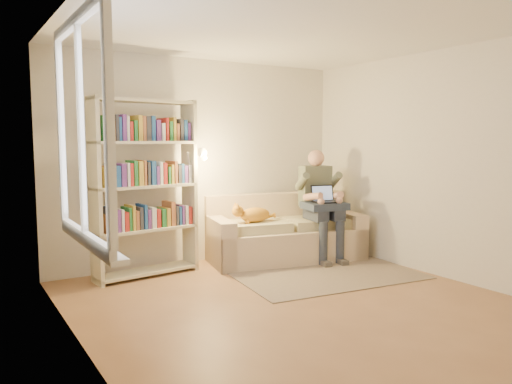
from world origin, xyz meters
TOP-DOWN VIEW (x-y plane):
  - floor at (0.00, 0.00)m, footprint 4.50×4.50m
  - ceiling at (0.00, 0.00)m, footprint 4.00×4.50m
  - wall_left at (-2.00, 0.00)m, footprint 0.02×4.50m
  - wall_right at (2.00, 0.00)m, footprint 0.02×4.50m
  - wall_back at (0.00, 2.25)m, footprint 4.00×0.02m
  - window at (-1.95, 0.20)m, footprint 0.12×1.52m
  - sofa at (0.95, 1.74)m, footprint 2.14×1.30m
  - person at (1.35, 1.50)m, footprint 0.51×0.70m
  - cat at (0.45, 1.72)m, footprint 0.64×0.30m
  - blanket at (1.32, 1.36)m, footprint 0.60×0.52m
  - laptop at (1.33, 1.37)m, footprint 0.36×0.31m
  - bookshelf at (-0.88, 1.90)m, footprint 1.38×0.44m
  - rug at (0.91, 0.77)m, footprint 2.24×1.49m

SIDE VIEW (x-z plane):
  - floor at x=0.00m, z-range 0.00..0.00m
  - rug at x=0.91m, z-range 0.00..0.01m
  - sofa at x=0.95m, z-range -0.12..0.73m
  - cat at x=0.45m, z-range 0.53..0.76m
  - blanket at x=1.32m, z-range 0.68..0.77m
  - person at x=1.35m, z-range 0.09..1.54m
  - laptop at x=1.33m, z-range 0.69..0.97m
  - bookshelf at x=-0.88m, z-range 0.11..2.16m
  - wall_left at x=-2.00m, z-range 0.00..2.60m
  - wall_right at x=2.00m, z-range 0.00..2.60m
  - wall_back at x=0.00m, z-range 0.00..2.60m
  - window at x=-1.95m, z-range 0.53..2.22m
  - ceiling at x=0.00m, z-range 2.59..2.61m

